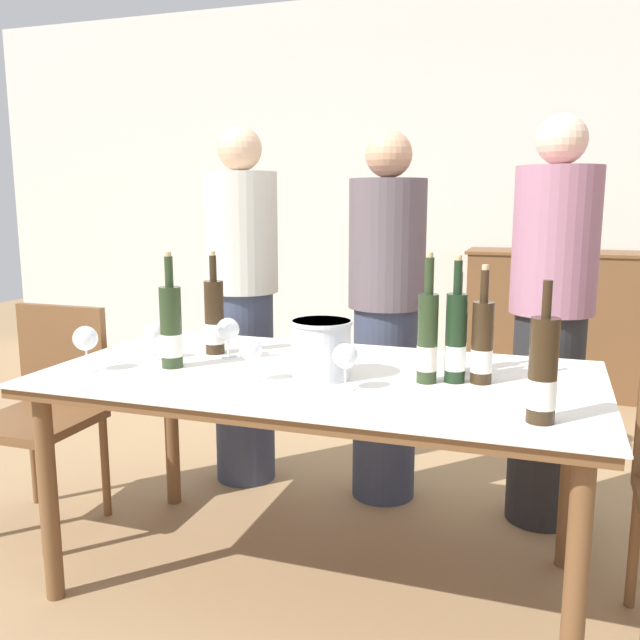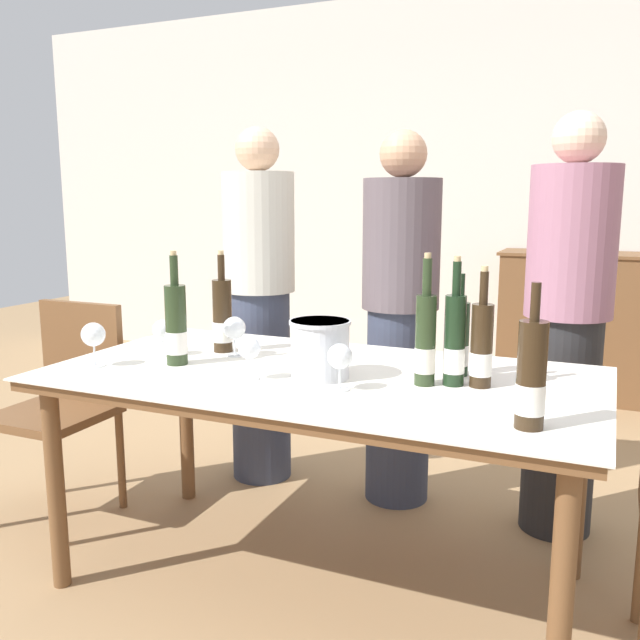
% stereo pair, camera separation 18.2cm
% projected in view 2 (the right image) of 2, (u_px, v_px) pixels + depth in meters
% --- Properties ---
extents(ground_plane, '(12.00, 12.00, 0.00)m').
position_uv_depth(ground_plane, '(320.00, 580.00, 2.39)').
color(ground_plane, '#A37F56').
extents(back_wall, '(8.00, 0.10, 2.80)m').
position_uv_depth(back_wall, '(489.00, 189.00, 4.92)').
color(back_wall, silver).
rests_on(back_wall, ground_plane).
extents(sideboard_cabinet, '(1.45, 0.46, 0.98)m').
position_uv_depth(sideboard_cabinet, '(610.00, 327.00, 4.47)').
color(sideboard_cabinet, brown).
rests_on(sideboard_cabinet, ground_plane).
extents(dining_table, '(1.82, 0.96, 0.76)m').
position_uv_depth(dining_table, '(320.00, 393.00, 2.27)').
color(dining_table, brown).
rests_on(dining_table, ground_plane).
extents(ice_bucket, '(0.20, 0.20, 0.19)m').
position_uv_depth(ice_bucket, '(320.00, 347.00, 2.19)').
color(ice_bucket, silver).
rests_on(ice_bucket, dining_table).
extents(wine_bottle_0, '(0.07, 0.07, 0.40)m').
position_uv_depth(wine_bottle_0, '(455.00, 342.00, 2.09)').
color(wine_bottle_0, black).
rests_on(wine_bottle_0, dining_table).
extents(wine_bottle_1, '(0.07, 0.07, 0.37)m').
position_uv_depth(wine_bottle_1, '(481.00, 347.00, 2.08)').
color(wine_bottle_1, '#332314').
rests_on(wine_bottle_1, dining_table).
extents(wine_bottle_2, '(0.08, 0.08, 0.40)m').
position_uv_depth(wine_bottle_2, '(176.00, 326.00, 2.36)').
color(wine_bottle_2, '#28381E').
rests_on(wine_bottle_2, dining_table).
extents(wine_bottle_3, '(0.07, 0.07, 0.41)m').
position_uv_depth(wine_bottle_3, '(426.00, 340.00, 2.10)').
color(wine_bottle_3, '#28381E').
rests_on(wine_bottle_3, dining_table).
extents(wine_bottle_4, '(0.08, 0.08, 0.37)m').
position_uv_depth(wine_bottle_4, '(531.00, 378.00, 1.70)').
color(wine_bottle_4, '#332314').
rests_on(wine_bottle_4, dining_table).
extents(wine_bottle_5, '(0.07, 0.07, 0.34)m').
position_uv_depth(wine_bottle_5, '(459.00, 340.00, 2.21)').
color(wine_bottle_5, black).
rests_on(wine_bottle_5, dining_table).
extents(wine_bottle_6, '(0.07, 0.07, 0.38)m').
position_uv_depth(wine_bottle_6, '(222.00, 317.00, 2.56)').
color(wine_bottle_6, '#332314').
rests_on(wine_bottle_6, dining_table).
extents(wine_glass_0, '(0.08, 0.08, 0.15)m').
position_uv_depth(wine_glass_0, '(234.00, 329.00, 2.49)').
color(wine_glass_0, white).
rests_on(wine_glass_0, dining_table).
extents(wine_glass_1, '(0.07, 0.07, 0.14)m').
position_uv_depth(wine_glass_1, '(162.00, 331.00, 2.49)').
color(wine_glass_1, white).
rests_on(wine_glass_1, dining_table).
extents(wine_glass_2, '(0.08, 0.08, 0.15)m').
position_uv_depth(wine_glass_2, '(93.00, 336.00, 2.33)').
color(wine_glass_2, white).
rests_on(wine_glass_2, dining_table).
extents(wine_glass_3, '(0.07, 0.07, 0.14)m').
position_uv_depth(wine_glass_3, '(249.00, 349.00, 2.16)').
color(wine_glass_3, white).
rests_on(wine_glass_3, dining_table).
extents(wine_glass_4, '(0.08, 0.08, 0.14)m').
position_uv_depth(wine_glass_4, '(340.00, 358.00, 2.04)').
color(wine_glass_4, white).
rests_on(wine_glass_4, dining_table).
extents(chair_left_end, '(0.42, 0.42, 0.89)m').
position_uv_depth(chair_left_end, '(66.00, 394.00, 2.85)').
color(chair_left_end, brown).
rests_on(chair_left_end, ground_plane).
extents(person_host, '(0.33, 0.33, 1.65)m').
position_uv_depth(person_host, '(260.00, 308.00, 3.16)').
color(person_host, '#383F56').
rests_on(person_host, ground_plane).
extents(person_guest_left, '(0.33, 0.33, 1.61)m').
position_uv_depth(person_guest_left, '(400.00, 321.00, 2.92)').
color(person_guest_left, '#383F56').
rests_on(person_guest_left, ground_plane).
extents(person_guest_right, '(0.33, 0.33, 1.65)m').
position_uv_depth(person_guest_right, '(566.00, 330.00, 2.63)').
color(person_guest_right, '#262628').
rests_on(person_guest_right, ground_plane).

